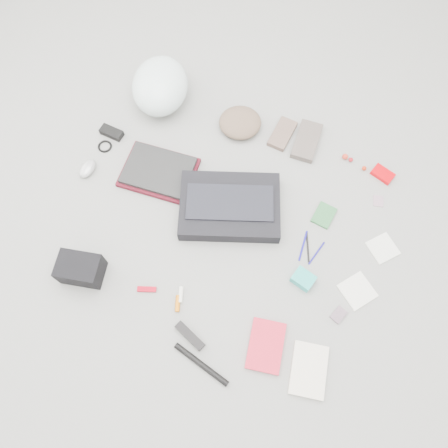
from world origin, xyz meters
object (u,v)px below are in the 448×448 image
at_px(laptop, 158,170).
at_px(book_red, 266,346).
at_px(bike_helmet, 160,86).
at_px(messenger_bag, 230,206).
at_px(camera_bag, 81,269).
at_px(accordion_wallet, 303,279).

xyz_separation_m(laptop, book_red, (0.78, -0.57, -0.02)).
height_order(laptop, book_red, laptop).
relative_size(bike_helmet, book_red, 1.67).
bearing_deg(messenger_bag, camera_bag, -152.69).
bearing_deg(book_red, laptop, 133.05).
bearing_deg(bike_helmet, accordion_wallet, -49.86).
distance_m(bike_helmet, accordion_wallet, 1.21).
relative_size(bike_helmet, accordion_wallet, 3.82).
bearing_deg(bike_helmet, book_red, -62.66).
height_order(camera_bag, book_red, camera_bag).
xyz_separation_m(camera_bag, accordion_wallet, (0.92, 0.35, -0.04)).
height_order(bike_helmet, book_red, bike_helmet).
distance_m(camera_bag, book_red, 0.87).
xyz_separation_m(camera_bag, book_red, (0.87, 0.02, -0.05)).
distance_m(bike_helmet, camera_bag, 1.01).
xyz_separation_m(messenger_bag, book_red, (0.38, -0.53, -0.03)).
relative_size(messenger_bag, laptop, 1.44).
distance_m(camera_bag, accordion_wallet, 0.98).
xyz_separation_m(messenger_bag, laptop, (-0.40, 0.05, -0.00)).
bearing_deg(camera_bag, book_red, -11.83).
relative_size(messenger_bag, book_red, 2.19).
xyz_separation_m(bike_helmet, camera_bag, (0.10, -1.01, -0.05)).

